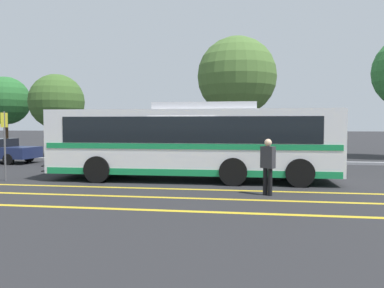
{
  "coord_description": "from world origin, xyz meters",
  "views": [
    {
      "loc": [
        2.32,
        -14.37,
        2.17
      ],
      "look_at": [
        0.2,
        0.13,
        1.41
      ],
      "focal_mm": 35.0,
      "sensor_mm": 36.0,
      "label": 1
    }
  ],
  "objects_px": {
    "parked_car_1": "(95,150)",
    "tree_0": "(57,102)",
    "bus_stop_sign": "(5,137)",
    "tree_3": "(6,101)",
    "pedestrian_0": "(268,163)",
    "transit_bus": "(192,140)",
    "tree_1": "(237,77)"
  },
  "relations": [
    {
      "from": "transit_bus",
      "to": "tree_1",
      "type": "height_order",
      "value": "tree_1"
    },
    {
      "from": "bus_stop_sign",
      "to": "pedestrian_0",
      "type": "bearing_deg",
      "value": -99.45
    },
    {
      "from": "transit_bus",
      "to": "tree_3",
      "type": "distance_m",
      "value": 18.72
    },
    {
      "from": "transit_bus",
      "to": "pedestrian_0",
      "type": "xyz_separation_m",
      "value": [
        2.76,
        -2.89,
        -0.57
      ]
    },
    {
      "from": "parked_car_1",
      "to": "pedestrian_0",
      "type": "height_order",
      "value": "pedestrian_0"
    },
    {
      "from": "tree_0",
      "to": "tree_1",
      "type": "distance_m",
      "value": 12.23
    },
    {
      "from": "pedestrian_0",
      "to": "tree_1",
      "type": "bearing_deg",
      "value": -48.69
    },
    {
      "from": "transit_bus",
      "to": "bus_stop_sign",
      "type": "height_order",
      "value": "transit_bus"
    },
    {
      "from": "tree_0",
      "to": "tree_1",
      "type": "relative_size",
      "value": 0.72
    },
    {
      "from": "transit_bus",
      "to": "tree_1",
      "type": "relative_size",
      "value": 1.45
    },
    {
      "from": "transit_bus",
      "to": "tree_0",
      "type": "relative_size",
      "value": 2.02
    },
    {
      "from": "transit_bus",
      "to": "parked_car_1",
      "type": "relative_size",
      "value": 2.48
    },
    {
      "from": "tree_0",
      "to": "tree_3",
      "type": "height_order",
      "value": "tree_3"
    },
    {
      "from": "pedestrian_0",
      "to": "bus_stop_sign",
      "type": "height_order",
      "value": "bus_stop_sign"
    },
    {
      "from": "parked_car_1",
      "to": "tree_0",
      "type": "distance_m",
      "value": 6.91
    },
    {
      "from": "bus_stop_sign",
      "to": "tree_3",
      "type": "distance_m",
      "value": 14.59
    },
    {
      "from": "bus_stop_sign",
      "to": "parked_car_1",
      "type": "bearing_deg",
      "value": -9.05
    },
    {
      "from": "pedestrian_0",
      "to": "tree_3",
      "type": "distance_m",
      "value": 22.69
    },
    {
      "from": "bus_stop_sign",
      "to": "tree_0",
      "type": "height_order",
      "value": "tree_0"
    },
    {
      "from": "tree_1",
      "to": "tree_3",
      "type": "xyz_separation_m",
      "value": [
        -16.74,
        0.69,
        -1.35
      ]
    },
    {
      "from": "bus_stop_sign",
      "to": "tree_1",
      "type": "xyz_separation_m",
      "value": [
        8.57,
        11.19,
        3.57
      ]
    },
    {
      "from": "parked_car_1",
      "to": "tree_1",
      "type": "xyz_separation_m",
      "value": [
        7.6,
        4.78,
        4.48
      ]
    },
    {
      "from": "pedestrian_0",
      "to": "bus_stop_sign",
      "type": "bearing_deg",
      "value": 26.5
    },
    {
      "from": "parked_car_1",
      "to": "pedestrian_0",
      "type": "bearing_deg",
      "value": 47.81
    },
    {
      "from": "tree_1",
      "to": "tree_0",
      "type": "bearing_deg",
      "value": -177.73
    },
    {
      "from": "parked_car_1",
      "to": "pedestrian_0",
      "type": "relative_size",
      "value": 2.62
    },
    {
      "from": "pedestrian_0",
      "to": "bus_stop_sign",
      "type": "distance_m",
      "value": 10.02
    },
    {
      "from": "parked_car_1",
      "to": "tree_3",
      "type": "height_order",
      "value": "tree_3"
    },
    {
      "from": "transit_bus",
      "to": "pedestrian_0",
      "type": "bearing_deg",
      "value": -136.79
    },
    {
      "from": "transit_bus",
      "to": "bus_stop_sign",
      "type": "xyz_separation_m",
      "value": [
        -7.11,
        -1.33,
        0.12
      ]
    },
    {
      "from": "tree_1",
      "to": "tree_3",
      "type": "distance_m",
      "value": 16.81
    },
    {
      "from": "pedestrian_0",
      "to": "tree_0",
      "type": "bearing_deg",
      "value": -6.95
    }
  ]
}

